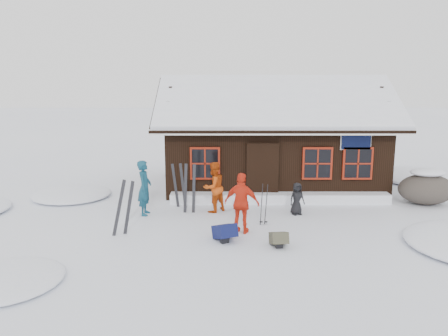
{
  "coord_description": "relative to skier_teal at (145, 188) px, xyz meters",
  "views": [
    {
      "loc": [
        -0.42,
        -12.45,
        4.13
      ],
      "look_at": [
        -0.44,
        1.85,
        1.3
      ],
      "focal_mm": 35.0,
      "sensor_mm": 36.0,
      "label": 1
    }
  ],
  "objects": [
    {
      "name": "ski_pair_left",
      "position": [
        -0.23,
        -1.87,
        -0.11
      ],
      "size": [
        0.68,
        0.2,
        1.59
      ],
      "rotation": [
        0.0,
        0.0,
        -0.02
      ],
      "color": "black",
      "rests_on": "ground"
    },
    {
      "name": "skier_orange_left",
      "position": [
        2.16,
        0.31,
        -0.06
      ],
      "size": [
        1.0,
        0.99,
        1.63
      ],
      "primitive_type": "imported",
      "rotation": [
        0.0,
        0.0,
        3.87
      ],
      "color": "#B9410D",
      "rests_on": "ground"
    },
    {
      "name": "skier_teal",
      "position": [
        0.0,
        0.0,
        0.0
      ],
      "size": [
        0.43,
        0.64,
        1.74
      ],
      "primitive_type": "imported",
      "rotation": [
        0.0,
        0.0,
        1.55
      ],
      "color": "navy",
      "rests_on": "ground"
    },
    {
      "name": "ski_pair_mid",
      "position": [
        1.0,
        0.82,
        -0.15
      ],
      "size": [
        0.5,
        0.11,
        1.54
      ],
      "rotation": [
        0.0,
        0.0,
        -0.02
      ],
      "color": "black",
      "rests_on": "ground"
    },
    {
      "name": "backpack_olive",
      "position": [
        3.89,
        -2.72,
        -0.72
      ],
      "size": [
        0.46,
        0.58,
        0.3
      ],
      "primitive_type": "cube",
      "rotation": [
        0.0,
        0.0,
        0.1
      ],
      "color": "#454331",
      "rests_on": "ground"
    },
    {
      "name": "snow_mounds",
      "position": [
        4.58,
        1.03,
        -0.87
      ],
      "size": [
        20.6,
        13.2,
        0.48
      ],
      "color": "white",
      "rests_on": "ground"
    },
    {
      "name": "ski_poles",
      "position": [
        3.66,
        -0.99,
        -0.28
      ],
      "size": [
        0.23,
        0.11,
        1.26
      ],
      "color": "black",
      "rests_on": "ground"
    },
    {
      "name": "mountain_hut",
      "position": [
        4.43,
        4.15,
        0.71
      ],
      "size": [
        8.9,
        6.09,
        4.42
      ],
      "color": "black",
      "rests_on": "ground"
    },
    {
      "name": "ski_pair_right",
      "position": [
        1.4,
        0.21,
        -0.1
      ],
      "size": [
        0.42,
        0.1,
        1.65
      ],
      "rotation": [
        0.0,
        0.0,
        -0.11
      ],
      "color": "black",
      "rests_on": "ground"
    },
    {
      "name": "snow_drift",
      "position": [
        4.43,
        1.42,
        -0.69
      ],
      "size": [
        7.6,
        0.6,
        0.35
      ],
      "primitive_type": "cube",
      "color": "white",
      "rests_on": "ground"
    },
    {
      "name": "skier_crouched",
      "position": [
        4.79,
        0.01,
        -0.35
      ],
      "size": [
        0.59,
        0.48,
        1.03
      ],
      "primitive_type": "imported",
      "rotation": [
        0.0,
        0.0,
        0.35
      ],
      "color": "black",
      "rests_on": "ground"
    },
    {
      "name": "ground",
      "position": [
        2.93,
        -0.83,
        -0.87
      ],
      "size": [
        120.0,
        120.0,
        0.0
      ],
      "primitive_type": "plane",
      "color": "white",
      "rests_on": "ground"
    },
    {
      "name": "backpack_blue",
      "position": [
        2.51,
        -2.32,
        -0.69
      ],
      "size": [
        0.7,
        0.78,
        0.35
      ],
      "primitive_type": "cube",
      "rotation": [
        0.0,
        0.0,
        0.42
      ],
      "color": "#0F1443",
      "rests_on": "ground"
    },
    {
      "name": "boulder",
      "position": [
        9.42,
        1.23,
        -0.31
      ],
      "size": [
        1.89,
        1.42,
        1.11
      ],
      "color": "#4D453E",
      "rests_on": "ground"
    },
    {
      "name": "skier_orange_right",
      "position": [
        2.98,
        -1.7,
        -0.02
      ],
      "size": [
        1.08,
        0.72,
        1.7
      ],
      "primitive_type": "imported",
      "rotation": [
        0.0,
        0.0,
        2.8
      ],
      "color": "red",
      "rests_on": "ground"
    }
  ]
}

